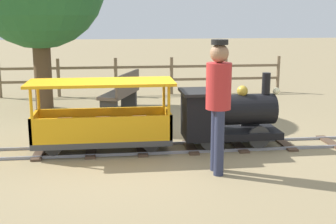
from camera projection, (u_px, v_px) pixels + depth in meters
ground_plane at (155, 150)px, 6.46m from camera, size 60.00×60.00×0.00m
track at (166, 148)px, 6.47m from camera, size 0.69×5.70×0.04m
locomotive at (226, 115)px, 6.48m from camera, size 0.65×1.45×1.05m
passenger_car at (102, 122)px, 6.28m from camera, size 0.75×2.00×0.97m
conductor_person at (218, 96)px, 5.32m from camera, size 0.30×0.30×1.62m
park_bench at (122, 94)px, 8.62m from camera, size 1.36×0.83×0.82m
fence_section at (144, 75)px, 10.78m from camera, size 0.08×6.78×0.90m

